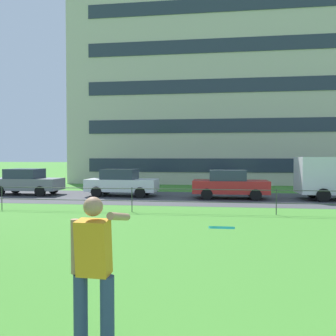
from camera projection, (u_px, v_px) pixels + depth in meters
street_strip at (205, 198)px, 18.75m from camera, size 80.00×6.42×0.01m
park_fence at (202, 196)px, 13.74m from camera, size 39.92×0.04×1.00m
person_thrower at (94, 269)px, 3.91m from camera, size 0.55×0.75×1.79m
frisbee at (222, 228)px, 3.58m from camera, size 0.27×0.27×0.08m
car_grey_right at (27, 182)px, 20.53m from camera, size 4.01×1.84×1.54m
car_white_left at (122, 183)px, 19.80m from camera, size 4.05×1.90×1.54m
car_red_far_left at (230, 184)px, 18.65m from camera, size 4.00×1.82×1.54m
apartment_building_background at (214, 95)px, 32.39m from camera, size 24.83×10.31×16.14m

